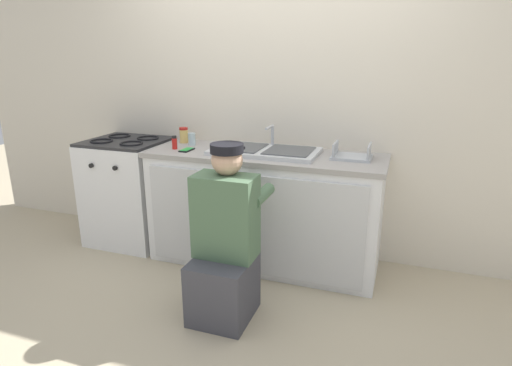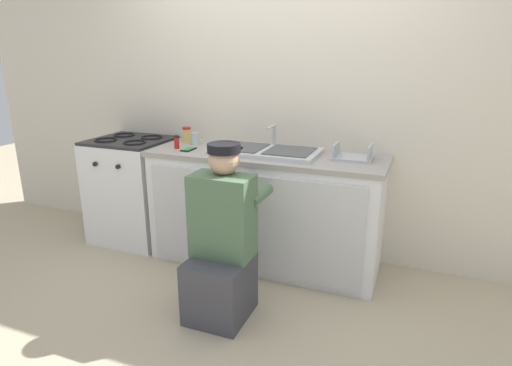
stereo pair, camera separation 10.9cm
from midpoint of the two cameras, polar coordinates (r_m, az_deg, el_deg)
The scene contains 12 objects.
ground_plane at distance 3.29m, azimuth -1.57°, elevation -12.46°, with size 12.00×12.00×0.00m, color tan.
back_wall at distance 3.50m, azimuth 2.15°, elevation 10.95°, with size 6.00×0.10×2.50m, color beige.
counter_cabinet at distance 3.36m, azimuth 0.15°, elevation -3.79°, with size 1.76×0.62×0.85m.
countertop at distance 3.24m, azimuth 0.22°, elevation 3.67°, with size 1.80×0.62×0.04m, color #9E9993.
sink_double_basin at distance 3.23m, azimuth 0.23°, elevation 4.34°, with size 0.80×0.44×0.19m.
stove_range at distance 3.92m, azimuth -17.25°, elevation -1.01°, with size 0.65×0.62×0.92m.
plumber_person at distance 2.69m, azimuth -5.43°, elevation -8.57°, with size 0.42×0.61×1.10m.
water_glass at distance 3.56m, azimuth -9.42°, elevation 5.80°, with size 0.06×0.06×0.10m.
condiment_jar at distance 3.66m, azimuth -10.45°, elevation 6.30°, with size 0.07×0.07×0.13m.
dish_rack_tray at distance 3.12m, azimuth 11.67°, elevation 3.65°, with size 0.28×0.22×0.11m.
cell_phone at distance 3.37m, azimuth -10.13°, elevation 4.37°, with size 0.07×0.14×0.01m.
spice_bottle_red at distance 3.43m, azimuth -11.71°, elevation 5.29°, with size 0.04×0.04×0.10m.
Camera 1 is at (0.99, -2.69, 1.62)m, focal length 30.00 mm.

